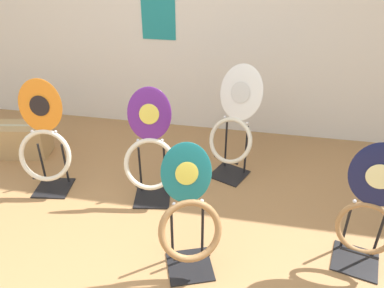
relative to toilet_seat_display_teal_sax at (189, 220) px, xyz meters
name	(u,v)px	position (x,y,z in m)	size (l,w,h in m)	color
wall_back	(179,0)	(-0.50, 1.96, 0.92)	(8.00, 0.07, 2.60)	silver
toilet_seat_display_teal_sax	(189,220)	(0.00, 0.00, 0.00)	(0.43, 0.40, 0.84)	black
toilet_seat_display_purple_note	(150,151)	(-0.43, 0.65, 0.05)	(0.43, 0.37, 0.89)	black
toilet_seat_display_white_plain	(234,126)	(0.16, 1.11, 0.08)	(0.48, 0.44, 0.96)	black
toilet_seat_display_orange_sun	(45,145)	(-1.28, 0.60, 0.04)	(0.44, 0.32, 0.93)	black
toilet_seat_display_navy_moon	(370,210)	(1.05, 0.24, 0.05)	(0.37, 0.34, 0.87)	black
storage_box	(23,140)	(-1.82, 1.05, -0.22)	(0.51, 0.34, 0.31)	tan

